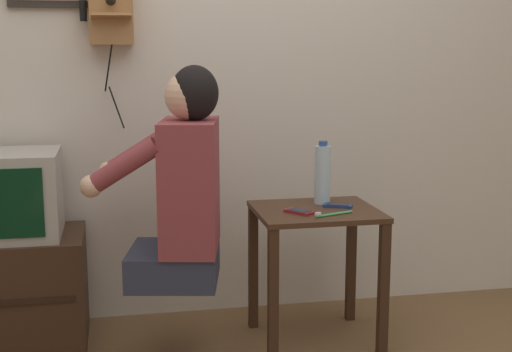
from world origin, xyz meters
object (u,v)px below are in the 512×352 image
(person, at_px, (183,185))
(cell_phone_held, at_px, (299,212))
(cell_phone_spare, at_px, (338,205))
(water_bottle, at_px, (322,174))
(toothbrush, at_px, (331,214))
(wall_phone_antique, at_px, (110,6))

(person, height_order, cell_phone_held, person)
(cell_phone_spare, height_order, water_bottle, water_bottle)
(person, bearing_deg, water_bottle, -64.33)
(person, relative_size, water_bottle, 3.16)
(person, height_order, toothbrush, person)
(person, xyz_separation_m, water_bottle, (0.64, 0.16, -0.00))
(wall_phone_antique, height_order, water_bottle, wall_phone_antique)
(cell_phone_held, distance_m, cell_phone_spare, 0.21)
(cell_phone_spare, xyz_separation_m, water_bottle, (-0.05, 0.08, 0.13))
(person, bearing_deg, wall_phone_antique, 40.93)
(wall_phone_antique, relative_size, cell_phone_held, 5.53)
(water_bottle, bearing_deg, toothbrush, -97.47)
(cell_phone_held, xyz_separation_m, toothbrush, (0.12, -0.07, 0.00))
(cell_phone_held, bearing_deg, person, 144.27)
(wall_phone_antique, distance_m, water_bottle, 1.20)
(wall_phone_antique, xyz_separation_m, toothbrush, (0.87, -0.54, -0.86))
(wall_phone_antique, height_order, cell_phone_spare, wall_phone_antique)
(person, distance_m, toothbrush, 0.62)
(wall_phone_antique, bearing_deg, person, -60.57)
(wall_phone_antique, bearing_deg, toothbrush, -31.91)
(wall_phone_antique, xyz_separation_m, water_bottle, (0.90, -0.30, -0.74))
(water_bottle, bearing_deg, wall_phone_antique, 161.38)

